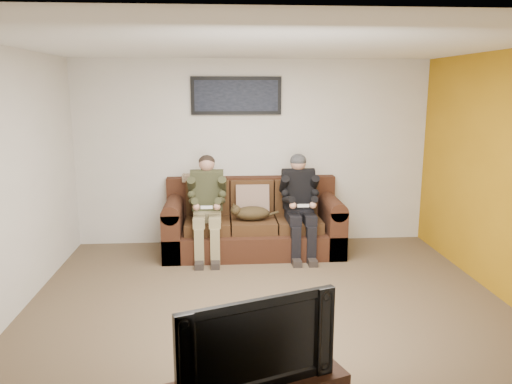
{
  "coord_description": "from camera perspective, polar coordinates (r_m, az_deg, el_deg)",
  "views": [
    {
      "loc": [
        -0.47,
        -4.79,
        2.21
      ],
      "look_at": [
        -0.04,
        1.2,
        0.95
      ],
      "focal_mm": 35.0,
      "sensor_mm": 36.0,
      "label": 1
    }
  ],
  "objects": [
    {
      "name": "television",
      "position": [
        3.23,
        -0.5,
        -16.33
      ],
      "size": [
        1.02,
        0.48,
        0.6
      ],
      "primitive_type": "imported",
      "rotation": [
        0.0,
        0.0,
        0.35
      ],
      "color": "black",
      "rests_on": "tv_stand"
    },
    {
      "name": "cat",
      "position": [
        6.63,
        -0.62,
        -2.41
      ],
      "size": [
        0.66,
        0.26,
        0.24
      ],
      "color": "#4A391D",
      "rests_on": "sofa"
    },
    {
      "name": "person_right",
      "position": [
        6.67,
        5.0,
        -0.75
      ],
      "size": [
        0.51,
        0.86,
        1.34
      ],
      "color": "black",
      "rests_on": "sofa"
    },
    {
      "name": "accent_wall_right",
      "position": [
        5.7,
        27.24,
        1.35
      ],
      "size": [
        0.0,
        4.5,
        4.5
      ],
      "primitive_type": "plane",
      "rotation": [
        1.57,
        0.0,
        -1.57
      ],
      "color": "#AC7711",
      "rests_on": "ground"
    },
    {
      "name": "sofa",
      "position": [
        6.89,
        -0.38,
        -3.67
      ],
      "size": [
        2.38,
        1.03,
        0.97
      ],
      "color": "#381C10",
      "rests_on": "ground"
    },
    {
      "name": "floor",
      "position": [
        5.29,
        1.39,
        -12.82
      ],
      "size": [
        5.0,
        5.0,
        0.0
      ],
      "primitive_type": "plane",
      "color": "brown",
      "rests_on": "ground"
    },
    {
      "name": "wall_back",
      "position": [
        7.11,
        -0.3,
        4.5
      ],
      "size": [
        5.0,
        0.0,
        5.0
      ],
      "primitive_type": "plane",
      "rotation": [
        1.57,
        0.0,
        0.0
      ],
      "color": "beige",
      "rests_on": "ground"
    },
    {
      "name": "wall_front",
      "position": [
        2.74,
        6.09,
        -7.6
      ],
      "size": [
        5.0,
        0.0,
        5.0
      ],
      "primitive_type": "plane",
      "rotation": [
        -1.57,
        0.0,
        0.0
      ],
      "color": "beige",
      "rests_on": "ground"
    },
    {
      "name": "throw_blanket",
      "position": [
        7.04,
        -6.43,
        1.64
      ],
      "size": [
        0.49,
        0.24,
        0.09
      ],
      "primitive_type": "cube",
      "color": "gray",
      "rests_on": "sofa"
    },
    {
      "name": "ceiling",
      "position": [
        4.83,
        1.55,
        16.49
      ],
      "size": [
        5.0,
        5.0,
        0.0
      ],
      "primitive_type": "plane",
      "rotation": [
        3.14,
        0.0,
        0.0
      ],
      "color": "silver",
      "rests_on": "ground"
    },
    {
      "name": "wall_left",
      "position": [
        5.28,
        -26.66,
        0.66
      ],
      "size": [
        0.0,
        4.5,
        4.5
      ],
      "primitive_type": "plane",
      "rotation": [
        1.57,
        0.0,
        1.57
      ],
      "color": "beige",
      "rests_on": "ground"
    },
    {
      "name": "framed_poster",
      "position": [
        7.01,
        -2.27,
        10.94
      ],
      "size": [
        1.25,
        0.05,
        0.52
      ],
      "color": "black",
      "rests_on": "wall_back"
    },
    {
      "name": "person_left",
      "position": [
        6.59,
        -5.61,
        -0.95
      ],
      "size": [
        0.51,
        0.87,
        1.33
      ],
      "color": "#8B7D56",
      "rests_on": "sofa"
    },
    {
      "name": "throw_pillow",
      "position": [
        6.85,
        -0.41,
        -0.96
      ],
      "size": [
        0.45,
        0.22,
        0.45
      ],
      "primitive_type": "cube",
      "rotation": [
        -0.21,
        0.0,
        0.0
      ],
      "color": "#826655",
      "rests_on": "sofa"
    }
  ]
}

